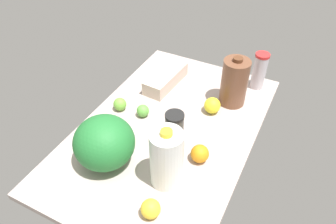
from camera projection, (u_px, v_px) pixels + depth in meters
countertop at (168, 131)px, 152.39cm from camera, size 120.00×76.00×3.00cm
chocolate_milk_jug at (234, 82)px, 158.24cm from camera, size 12.94×12.94×25.80cm
watermelon at (104, 142)px, 129.81cm from camera, size 24.68×24.68×21.42cm
egg_carton at (166, 78)px, 175.07cm from camera, size 29.82×13.21×7.54cm
tumbler_cup at (259, 71)px, 169.36cm from camera, size 7.27×7.27×20.07cm
milk_jug at (167, 158)px, 121.02cm from camera, size 12.62×12.62×26.82cm
shaker_bottle at (174, 131)px, 136.50cm from camera, size 7.97×7.97×18.68cm
lemon_near_front at (212, 105)px, 157.70cm from camera, size 7.93×7.93×7.93cm
lime_far_back at (143, 111)px, 156.16cm from camera, size 6.02×6.02×6.02cm
lemon_by_jug at (151, 209)px, 115.25cm from camera, size 7.22×7.22×7.22cm
orange_loose at (200, 154)px, 134.49cm from camera, size 7.67×7.67×7.67cm
lime_beside_bowl at (120, 104)px, 159.62cm from camera, size 6.40×6.40×6.40cm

